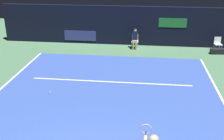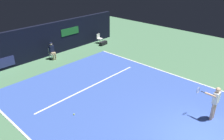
# 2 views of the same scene
# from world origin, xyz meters

# --- Properties ---
(ground_plane) EXTENTS (31.55, 31.55, 0.00)m
(ground_plane) POSITION_xyz_m (0.00, 4.81, 0.00)
(ground_plane) COLOR #4C7A56
(court_surface) EXTENTS (9.80, 11.62, 0.01)m
(court_surface) POSITION_xyz_m (0.00, 4.81, 0.01)
(court_surface) COLOR #3856B2
(court_surface) RESTS_ON ground
(line_sideline_left) EXTENTS (0.10, 11.62, 0.01)m
(line_sideline_left) POSITION_xyz_m (4.85, 4.81, 0.01)
(line_sideline_left) COLOR white
(line_sideline_left) RESTS_ON court_surface
(line_service) EXTENTS (7.64, 0.10, 0.01)m
(line_service) POSITION_xyz_m (0.00, 6.84, 0.01)
(line_service) COLOR white
(line_service) RESTS_ON court_surface
(back_wall) EXTENTS (16.49, 0.33, 2.60)m
(back_wall) POSITION_xyz_m (-0.00, 13.22, 1.30)
(back_wall) COLOR black
(back_wall) RESTS_ON ground
(tennis_player) EXTENTS (0.59, 0.94, 1.73)m
(tennis_player) POSITION_xyz_m (1.82, 0.30, 0.99)
(tennis_player) COLOR #DBAD89
(tennis_player) RESTS_ON ground
(line_judge_on_chair) EXTENTS (0.44, 0.53, 1.32)m
(line_judge_on_chair) POSITION_xyz_m (0.91, 12.32, 0.69)
(line_judge_on_chair) COLOR white
(line_judge_on_chair) RESTS_ON ground
(courtside_chair_near) EXTENTS (0.48, 0.46, 0.88)m
(courtside_chair_near) POSITION_xyz_m (6.16, 12.47, 0.50)
(courtside_chair_near) COLOR white
(courtside_chair_near) RESTS_ON ground
(tennis_ball) EXTENTS (0.07, 0.07, 0.07)m
(tennis_ball) POSITION_xyz_m (-2.50, 5.36, 0.05)
(tennis_ball) COLOR #CCE033
(tennis_ball) RESTS_ON court_surface
(equipment_bag) EXTENTS (0.87, 0.40, 0.32)m
(equipment_bag) POSITION_xyz_m (6.02, 11.81, 0.16)
(equipment_bag) COLOR black
(equipment_bag) RESTS_ON ground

